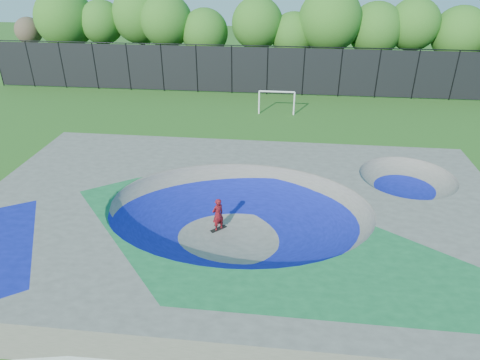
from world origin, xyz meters
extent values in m
plane|color=#255417|center=(0.00, 0.00, 0.00)|extent=(120.00, 120.00, 0.00)
cube|color=gray|center=(0.00, 0.00, 0.75)|extent=(22.00, 14.00, 1.50)
imported|color=red|center=(-0.93, 0.37, 0.77)|extent=(0.66, 0.65, 1.54)
cube|color=black|center=(-0.93, 0.37, 0.03)|extent=(0.71, 0.71, 0.05)
cylinder|color=white|center=(-0.29, 15.87, 0.86)|extent=(0.12, 0.12, 1.72)
cylinder|color=white|center=(2.29, 15.87, 0.86)|extent=(0.12, 0.12, 1.72)
cylinder|color=white|center=(1.00, 15.87, 1.72)|extent=(2.59, 0.12, 0.12)
cylinder|color=black|center=(-21.00, 21.00, 2.00)|extent=(0.09, 0.09, 4.00)
cylinder|color=black|center=(-18.00, 21.00, 2.00)|extent=(0.09, 0.09, 4.00)
cylinder|color=black|center=(-15.00, 21.00, 2.00)|extent=(0.09, 0.09, 4.00)
cylinder|color=black|center=(-12.00, 21.00, 2.00)|extent=(0.09, 0.09, 4.00)
cylinder|color=black|center=(-9.00, 21.00, 2.00)|extent=(0.09, 0.09, 4.00)
cylinder|color=black|center=(-6.00, 21.00, 2.00)|extent=(0.09, 0.09, 4.00)
cylinder|color=black|center=(-3.00, 21.00, 2.00)|extent=(0.09, 0.09, 4.00)
cylinder|color=black|center=(0.00, 21.00, 2.00)|extent=(0.09, 0.09, 4.00)
cylinder|color=black|center=(3.00, 21.00, 2.00)|extent=(0.09, 0.09, 4.00)
cylinder|color=black|center=(6.00, 21.00, 2.00)|extent=(0.09, 0.09, 4.00)
cylinder|color=black|center=(9.00, 21.00, 2.00)|extent=(0.09, 0.09, 4.00)
cylinder|color=black|center=(12.00, 21.00, 2.00)|extent=(0.09, 0.09, 4.00)
cylinder|color=black|center=(15.00, 21.00, 2.00)|extent=(0.09, 0.09, 4.00)
cube|color=black|center=(0.00, 21.00, 2.00)|extent=(48.00, 0.03, 3.80)
cylinder|color=black|center=(0.00, 21.00, 4.00)|extent=(48.00, 0.08, 0.08)
cylinder|color=#4B3125|center=(-23.81, 26.47, 1.44)|extent=(0.44, 0.44, 2.88)
sphere|color=brown|center=(-23.81, 26.47, 3.98)|extent=(2.60, 2.60, 2.60)
cylinder|color=#4B3125|center=(-19.70, 26.15, 1.56)|extent=(0.44, 0.44, 3.12)
sphere|color=#2B651A|center=(-19.70, 26.15, 5.19)|extent=(5.53, 5.53, 5.53)
cylinder|color=#4B3125|center=(-16.16, 26.35, 1.68)|extent=(0.44, 0.44, 3.37)
sphere|color=#2B651A|center=(-16.16, 26.35, 4.90)|extent=(4.08, 4.08, 4.08)
cylinder|color=#4B3125|center=(-12.50, 26.85, 1.76)|extent=(0.44, 0.44, 3.53)
sphere|color=#2B651A|center=(-12.50, 26.85, 5.48)|extent=(5.21, 5.21, 5.21)
cylinder|color=#4B3125|center=(-9.58, 25.49, 1.72)|extent=(0.44, 0.44, 3.45)
sphere|color=#2B651A|center=(-9.58, 25.49, 5.23)|extent=(4.75, 4.75, 4.75)
cylinder|color=#4B3125|center=(-6.09, 25.62, 1.33)|extent=(0.44, 0.44, 2.65)
sphere|color=#2B651A|center=(-6.09, 25.62, 4.26)|extent=(4.29, 4.29, 4.29)
cylinder|color=#4B3125|center=(-1.27, 25.79, 1.68)|extent=(0.44, 0.44, 3.35)
sphere|color=#2B651A|center=(-1.27, 25.79, 5.09)|extent=(4.63, 4.63, 4.63)
cylinder|color=#4B3125|center=(2.01, 25.92, 1.31)|extent=(0.44, 0.44, 2.63)
sphere|color=#2B651A|center=(2.01, 25.92, 4.14)|extent=(4.03, 4.03, 4.03)
cylinder|color=#4B3125|center=(5.14, 25.47, 1.72)|extent=(0.44, 0.44, 3.43)
sphere|color=#2B651A|center=(5.14, 25.47, 5.51)|extent=(5.55, 5.55, 5.55)
cylinder|color=#4B3125|center=(9.28, 26.17, 1.46)|extent=(0.44, 0.44, 2.91)
sphere|color=#2B651A|center=(9.28, 26.17, 4.69)|extent=(4.75, 4.75, 4.75)
cylinder|color=#4B3125|center=(12.53, 26.36, 1.72)|extent=(0.44, 0.44, 3.43)
sphere|color=#2B651A|center=(12.53, 26.36, 5.14)|extent=(4.55, 4.55, 4.55)
cylinder|color=#4B3125|center=(16.55, 26.33, 1.31)|extent=(0.44, 0.44, 2.63)
sphere|color=#2B651A|center=(16.55, 26.33, 4.42)|extent=(4.77, 4.77, 4.77)
camera|label=1|loc=(1.73, -14.87, 10.61)|focal=32.00mm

